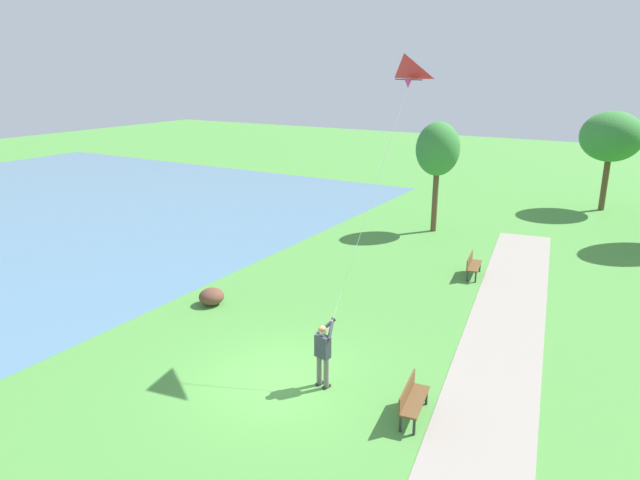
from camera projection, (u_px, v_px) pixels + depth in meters
name	position (u px, v px, depth m)	size (l,w,h in m)	color
ground_plane	(279.00, 381.00, 15.35)	(120.00, 120.00, 0.00)	#4C8E3D
walkway_path	(489.00, 399.00, 14.51)	(2.40, 32.00, 0.02)	gray
person_kite_flyer	(323.00, 350.00, 14.81)	(0.51, 0.63, 1.83)	#232328
flying_kite	(404.00, 72.00, 15.20)	(1.31, 3.39, 6.65)	red
park_bench_near_walkway	(412.00, 398.00, 13.63)	(0.66, 1.55, 0.88)	brown
park_bench_far_walkway	(472.00, 264.00, 22.96)	(0.66, 1.55, 0.88)	brown
tree_lakeside_far	(438.00, 150.00, 28.36)	(2.14, 2.38, 5.54)	brown
tree_treeline_right	(611.00, 137.00, 32.69)	(3.43, 3.77, 5.74)	brown
lakeside_shrub	(212.00, 296.00, 20.26)	(0.88, 0.92, 0.59)	brown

